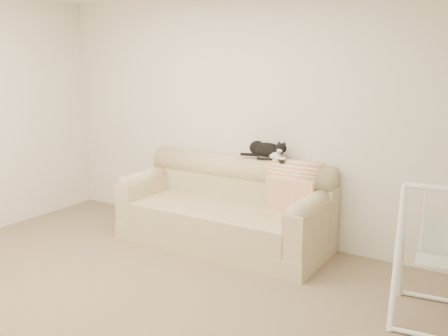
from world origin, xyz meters
name	(u,v)px	position (x,y,z in m)	size (l,w,h in m)	color
ground_plane	(124,304)	(0.00, 0.00, 0.00)	(5.00, 5.00, 0.00)	brown
room_shell	(114,113)	(0.00, 0.00, 1.53)	(5.04, 4.04, 2.60)	beige
sofa	(226,211)	(-0.04, 1.62, 0.35)	(2.20, 0.93, 0.90)	tan
remote_a	(266,158)	(0.30, 1.85, 0.91)	(0.19, 0.09, 0.03)	black
remote_b	(280,161)	(0.47, 1.83, 0.91)	(0.15, 0.16, 0.02)	black
tuxedo_cat	(267,150)	(0.30, 1.86, 1.00)	(0.52, 0.20, 0.20)	black
throw_blanket	(296,180)	(0.65, 1.84, 0.72)	(0.51, 0.38, 0.58)	#E67744
baby_swing	(442,254)	(2.15, 1.09, 0.52)	(0.71, 0.75, 1.04)	white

